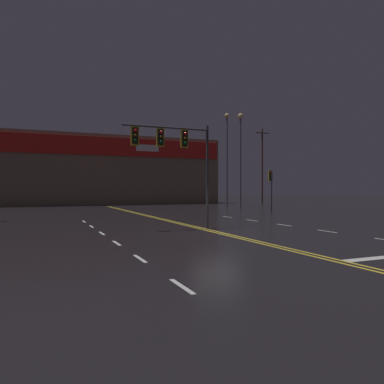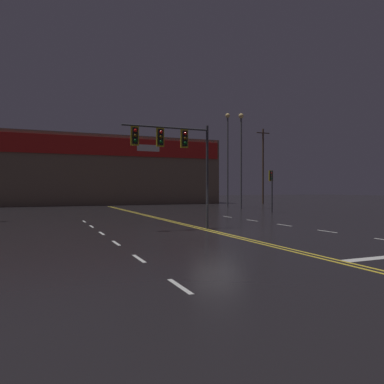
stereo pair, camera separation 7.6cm
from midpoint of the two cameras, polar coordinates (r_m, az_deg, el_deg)
name	(u,v)px [view 2 (the right image)]	position (r m, az deg, el deg)	size (l,w,h in m)	color
ground_plane	(217,232)	(18.90, 3.93, -6.15)	(200.00, 200.00, 0.00)	black
road_markings	(253,235)	(17.99, 9.45, -6.48)	(16.07, 60.00, 0.01)	gold
traffic_signal_median	(172,146)	(20.14, -2.91, 7.03)	(4.86, 0.36, 5.70)	#38383D
traffic_signal_corner_northeast	(271,182)	(35.44, 12.06, 1.57)	(0.42, 0.36, 3.90)	#38383D
streetlight_near_left	(228,149)	(46.02, 5.50, 6.59)	(0.56, 0.56, 11.39)	#59595E
streetlight_far_right	(241,149)	(41.90, 7.54, 6.55)	(0.56, 0.56, 10.52)	#59595E
building_backdrop	(99,171)	(55.73, -13.98, 3.11)	(33.84, 10.23, 9.47)	#7A6651
utility_pole_row	(127,165)	(48.47, -9.82, 4.13)	(47.41, 0.26, 11.09)	#4C3828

